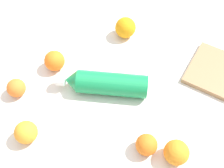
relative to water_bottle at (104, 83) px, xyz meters
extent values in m
plane|color=silver|center=(-0.04, 0.06, -0.04)|extent=(2.40, 2.40, 0.00)
cylinder|color=#198C4C|center=(-0.01, 0.02, 0.00)|extent=(0.16, 0.24, 0.08)
cone|color=#198C4C|center=(0.04, -0.10, 0.00)|extent=(0.09, 0.07, 0.08)
cylinder|color=white|center=(0.06, -0.13, 0.00)|extent=(0.05, 0.04, 0.04)
sphere|color=orange|center=(-0.27, -0.06, 0.00)|extent=(0.08, 0.08, 0.08)
sphere|color=orange|center=(0.11, 0.30, 0.00)|extent=(0.07, 0.07, 0.07)
sphere|color=orange|center=(0.26, -0.12, 0.00)|extent=(0.07, 0.07, 0.07)
sphere|color=orange|center=(0.15, -0.25, -0.01)|extent=(0.06, 0.06, 0.06)
sphere|color=orange|center=(0.13, 0.21, -0.01)|extent=(0.06, 0.06, 0.06)
sphere|color=orange|center=(0.00, -0.20, 0.00)|extent=(0.07, 0.07, 0.07)
cube|color=#99724C|center=(-0.26, 0.32, -0.03)|extent=(0.21, 0.20, 0.02)
camera|label=1|loc=(0.45, 0.28, 0.74)|focal=44.22mm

